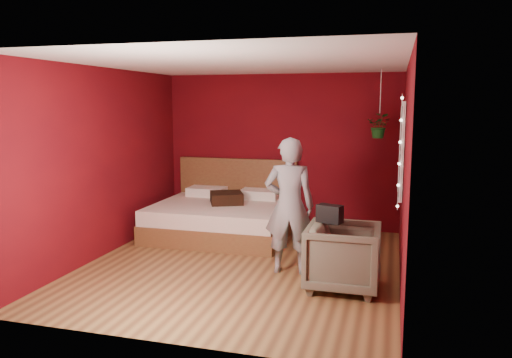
# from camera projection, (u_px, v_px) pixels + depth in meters

# --- Properties ---
(floor) EXTENTS (4.50, 4.50, 0.00)m
(floor) POSITION_uv_depth(u_px,v_px,m) (242.00, 265.00, 6.57)
(floor) COLOR olive
(floor) RESTS_ON ground
(room_walls) EXTENTS (4.04, 4.54, 2.62)m
(room_walls) POSITION_uv_depth(u_px,v_px,m) (242.00, 138.00, 6.32)
(room_walls) COLOR #650A10
(room_walls) RESTS_ON ground
(window) EXTENTS (0.05, 0.97, 1.27)m
(window) POSITION_uv_depth(u_px,v_px,m) (402.00, 149.00, 6.68)
(window) COLOR white
(window) RESTS_ON room_walls
(fairy_lights) EXTENTS (0.04, 0.04, 1.45)m
(fairy_lights) POSITION_uv_depth(u_px,v_px,m) (400.00, 153.00, 6.18)
(fairy_lights) COLOR silver
(fairy_lights) RESTS_ON room_walls
(bed) EXTENTS (2.11, 1.79, 1.16)m
(bed) POSITION_uv_depth(u_px,v_px,m) (223.00, 216.00, 8.06)
(bed) COLOR brown
(bed) RESTS_ON ground
(person) EXTENTS (0.67, 0.48, 1.70)m
(person) POSITION_uv_depth(u_px,v_px,m) (289.00, 206.00, 6.17)
(person) COLOR gray
(person) RESTS_ON ground
(armchair) EXTENTS (0.83, 0.81, 0.76)m
(armchair) POSITION_uv_depth(u_px,v_px,m) (344.00, 257.00, 5.68)
(armchair) COLOR #666650
(armchair) RESTS_ON ground
(handbag) EXTENTS (0.32, 0.23, 0.21)m
(handbag) POSITION_uv_depth(u_px,v_px,m) (330.00, 214.00, 5.70)
(handbag) COLOR black
(handbag) RESTS_ON armchair
(throw_pillow) EXTENTS (0.66, 0.66, 0.18)m
(throw_pillow) POSITION_uv_depth(u_px,v_px,m) (226.00, 198.00, 7.96)
(throw_pillow) COLOR black
(throw_pillow) RESTS_ON bed
(hanging_plant) EXTENTS (0.36, 0.33, 0.99)m
(hanging_plant) POSITION_uv_depth(u_px,v_px,m) (379.00, 126.00, 7.25)
(hanging_plant) COLOR silver
(hanging_plant) RESTS_ON room_walls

